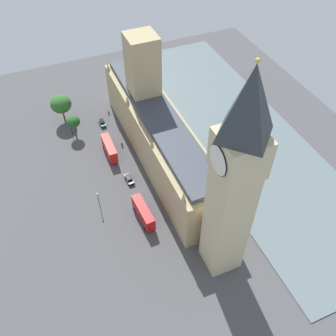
{
  "coord_description": "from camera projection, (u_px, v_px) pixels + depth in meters",
  "views": [
    {
      "loc": [
        28.42,
        79.01,
        83.45
      ],
      "look_at": [
        1.0,
        13.94,
        9.38
      ],
      "focal_mm": 39.73,
      "sensor_mm": 36.0,
      "label": 1
    }
  ],
  "objects": [
    {
      "name": "pedestrian_kerbside",
      "position": [
        122.0,
        144.0,
        121.66
      ],
      "size": [
        0.6,
        0.5,
        1.6
      ],
      "rotation": [
        0.0,
        0.0,
        4.59
      ],
      "color": "navy",
      "rests_on": "ground"
    },
    {
      "name": "pedestrian_near_tower",
      "position": [
        109.0,
        113.0,
        133.4
      ],
      "size": [
        0.59,
        0.63,
        1.49
      ],
      "rotation": [
        0.0,
        0.0,
        3.77
      ],
      "color": "navy",
      "rests_on": "ground"
    },
    {
      "name": "double_decker_bus_far_end",
      "position": [
        143.0,
        213.0,
        100.16
      ],
      "size": [
        3.16,
        10.63,
        4.75
      ],
      "rotation": [
        0.0,
        0.0,
        0.06
      ],
      "color": "red",
      "rests_on": "ground"
    },
    {
      "name": "river_thames",
      "position": [
        239.0,
        133.0,
        126.57
      ],
      "size": [
        36.33,
        124.06,
        0.25
      ],
      "primitive_type": "cube",
      "color": "slate",
      "rests_on": "ground"
    },
    {
      "name": "plane_tree_corner",
      "position": [
        73.0,
        122.0,
        121.69
      ],
      "size": [
        4.51,
        4.51,
        7.81
      ],
      "color": "brown",
      "rests_on": "ground"
    },
    {
      "name": "double_decker_bus_midblock",
      "position": [
        109.0,
        148.0,
        117.61
      ],
      "size": [
        2.75,
        10.53,
        4.75
      ],
      "rotation": [
        0.0,
        0.0,
        -0.01
      ],
      "color": "red",
      "rests_on": "ground"
    },
    {
      "name": "street_lamp_opposite_hall",
      "position": [
        70.0,
        125.0,
        123.45
      ],
      "size": [
        0.56,
        0.56,
        5.7
      ],
      "color": "black",
      "rests_on": "ground"
    },
    {
      "name": "clock_tower",
      "position": [
        234.0,
        183.0,
        72.54
      ],
      "size": [
        8.84,
        8.84,
        55.95
      ],
      "color": "#CCBA8E",
      "rests_on": "ground"
    },
    {
      "name": "ground_plane",
      "position": [
        154.0,
        158.0,
        118.26
      ],
      "size": [
        137.85,
        137.85,
        0.0
      ],
      "primitive_type": "plane",
      "color": "#4C4C4F"
    },
    {
      "name": "car_dark_green_leading",
      "position": [
        102.0,
        123.0,
        129.08
      ],
      "size": [
        1.98,
        4.12,
        1.74
      ],
      "rotation": [
        0.0,
        0.0,
        0.03
      ],
      "color": "#19472D",
      "rests_on": "ground"
    },
    {
      "name": "car_black_by_river_gate",
      "position": [
        129.0,
        179.0,
        110.95
      ],
      "size": [
        2.05,
        4.54,
        1.74
      ],
      "rotation": [
        0.0,
        0.0,
        0.06
      ],
      "color": "black",
      "rests_on": "ground"
    },
    {
      "name": "plane_tree_trailing",
      "position": [
        61.0,
        104.0,
        126.35
      ],
      "size": [
        7.11,
        7.11,
        10.08
      ],
      "color": "brown",
      "rests_on": "ground"
    },
    {
      "name": "parliament_building",
      "position": [
        157.0,
        130.0,
        112.86
      ],
      "size": [
        13.25,
        67.85,
        35.35
      ],
      "color": "tan",
      "rests_on": "ground"
    },
    {
      "name": "street_lamp_under_trees",
      "position": [
        98.0,
        198.0,
        101.61
      ],
      "size": [
        0.56,
        0.56,
        6.15
      ],
      "color": "black",
      "rests_on": "ground"
    }
  ]
}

